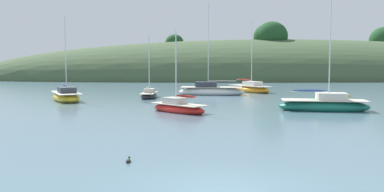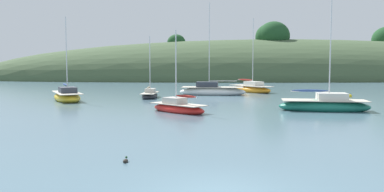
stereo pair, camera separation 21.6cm
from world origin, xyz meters
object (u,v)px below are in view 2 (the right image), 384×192
object	(u,v)px
sailboat_navy_dinghy	(325,105)
sailboat_white_near	(251,89)
sailboat_yellow_far	(212,91)
sailboat_blue_center	(178,108)
sailboat_teal_outer	(67,96)
sailboat_grey_yawl	(150,95)
mooring_buoy_inner	(350,96)
duck_lone_left	(126,161)

from	to	relation	value
sailboat_navy_dinghy	sailboat_white_near	world-z (taller)	sailboat_white_near
sailboat_yellow_far	sailboat_white_near	size ratio (longest dim) A/B	1.14
sailboat_navy_dinghy	sailboat_blue_center	bearing A→B (deg)	-177.60
sailboat_teal_outer	sailboat_navy_dinghy	size ratio (longest dim) A/B	0.91
sailboat_navy_dinghy	sailboat_blue_center	size ratio (longest dim) A/B	1.45
sailboat_navy_dinghy	sailboat_grey_yawl	size ratio (longest dim) A/B	1.37
sailboat_grey_yawl	sailboat_blue_center	distance (m)	13.39
sailboat_white_near	mooring_buoy_inner	bearing A→B (deg)	-41.43
sailboat_yellow_far	sailboat_blue_center	distance (m)	17.51
sailboat_grey_yawl	mooring_buoy_inner	world-z (taller)	sailboat_grey_yawl
sailboat_navy_dinghy	sailboat_blue_center	xyz separation A→B (m)	(-11.68, -0.49, -0.09)
sailboat_white_near	sailboat_navy_dinghy	bearing A→B (deg)	-84.50
sailboat_grey_yawl	duck_lone_left	bearing A→B (deg)	-87.89
sailboat_white_near	duck_lone_left	size ratio (longest dim) A/B	23.09
sailboat_teal_outer	sailboat_white_near	size ratio (longest dim) A/B	0.88
sailboat_teal_outer	sailboat_yellow_far	xyz separation A→B (m)	(15.33, 6.96, 0.04)
sailboat_yellow_far	sailboat_white_near	bearing A→B (deg)	39.47
sailboat_yellow_far	duck_lone_left	distance (m)	33.34
sailboat_grey_yawl	sailboat_white_near	xyz separation A→B (m)	(12.72, 8.57, 0.11)
sailboat_teal_outer	sailboat_grey_yawl	xyz separation A→B (m)	(8.16, 2.97, -0.10)
sailboat_teal_outer	sailboat_white_near	bearing A→B (deg)	28.92
sailboat_yellow_far	sailboat_white_near	xyz separation A→B (m)	(5.56, 4.58, -0.04)
sailboat_navy_dinghy	sailboat_yellow_far	bearing A→B (deg)	114.67
sailboat_navy_dinghy	sailboat_white_near	bearing A→B (deg)	95.50
sailboat_navy_dinghy	sailboat_grey_yawl	world-z (taller)	sailboat_navy_dinghy
sailboat_navy_dinghy	sailboat_white_near	size ratio (longest dim) A/B	0.96
sailboat_teal_outer	sailboat_yellow_far	size ratio (longest dim) A/B	0.77
sailboat_teal_outer	sailboat_blue_center	distance (m)	15.09
duck_lone_left	mooring_buoy_inner	bearing A→B (deg)	53.67
sailboat_navy_dinghy	duck_lone_left	xyz separation A→B (m)	(-13.70, -16.24, -0.38)
sailboat_grey_yawl	sailboat_blue_center	bearing A→B (deg)	-76.72
sailboat_teal_outer	duck_lone_left	size ratio (longest dim) A/B	20.25
duck_lone_left	sailboat_grey_yawl	bearing A→B (deg)	92.11
sailboat_navy_dinghy	duck_lone_left	world-z (taller)	sailboat_navy_dinghy
sailboat_navy_dinghy	duck_lone_left	distance (m)	21.25
sailboat_teal_outer	sailboat_blue_center	world-z (taller)	sailboat_teal_outer
sailboat_white_near	duck_lone_left	bearing A→B (deg)	-107.35
sailboat_blue_center	duck_lone_left	distance (m)	15.88
sailboat_navy_dinghy	mooring_buoy_inner	size ratio (longest dim) A/B	17.53
mooring_buoy_inner	sailboat_blue_center	bearing A→B (deg)	-145.65
sailboat_blue_center	sailboat_teal_outer	bearing A→B (deg)	138.17
sailboat_navy_dinghy	sailboat_white_near	distance (m)	21.21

